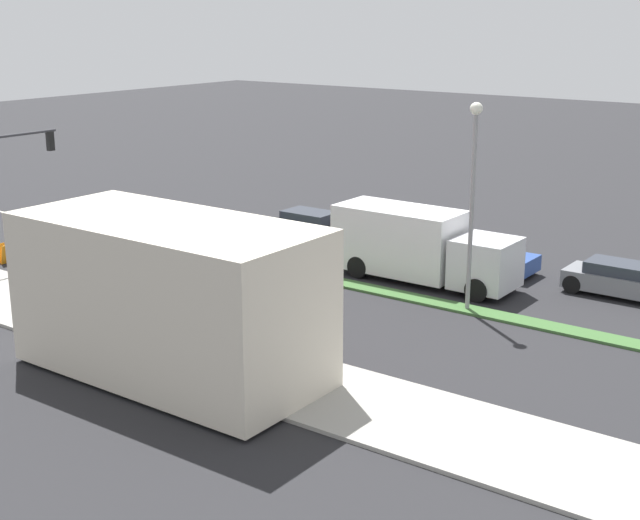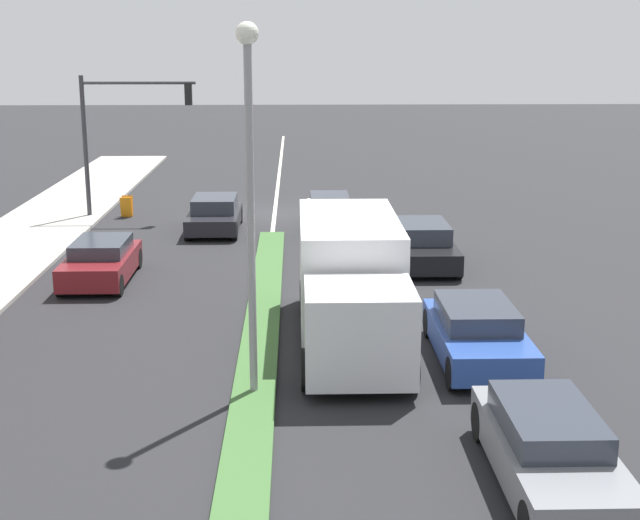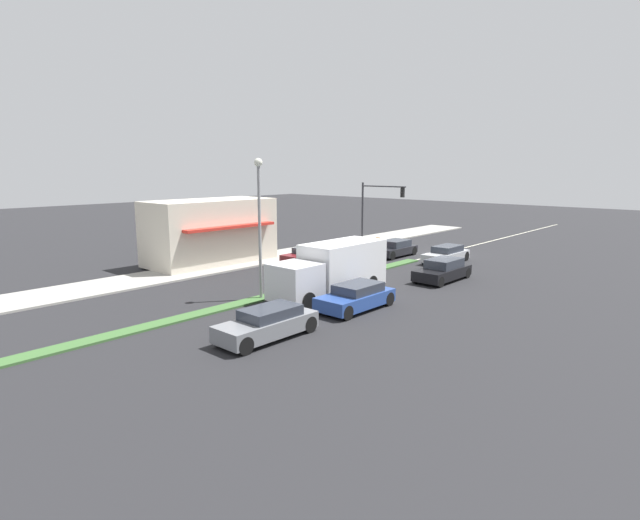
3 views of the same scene
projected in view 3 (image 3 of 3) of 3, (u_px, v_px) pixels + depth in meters
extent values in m
plane|color=#232326|center=(280.00, 294.00, 27.89)|extent=(160.00, 160.00, 0.00)
cube|color=#9E9B93|center=(182.00, 273.00, 33.46)|extent=(4.00, 73.00, 0.12)
cube|color=#3D6633|center=(126.00, 332.00, 21.32)|extent=(0.90, 46.00, 0.10)
cube|color=beige|center=(439.00, 254.00, 41.01)|extent=(0.16, 60.00, 0.01)
cube|color=beige|center=(211.00, 231.00, 36.55)|extent=(4.25, 9.33, 4.60)
cube|color=red|center=(231.00, 227.00, 34.82)|extent=(0.70, 7.47, 0.20)
cylinder|color=#333338|center=(362.00, 214.00, 45.04)|extent=(0.18, 0.18, 5.60)
cylinder|color=#333338|center=(384.00, 186.00, 43.11)|extent=(4.50, 0.12, 0.12)
cube|color=black|center=(403.00, 192.00, 41.90)|extent=(0.28, 0.24, 0.84)
sphere|color=red|center=(403.00, 189.00, 41.95)|extent=(0.18, 0.18, 0.18)
sphere|color=gold|center=(403.00, 192.00, 41.99)|extent=(0.18, 0.18, 0.18)
sphere|color=green|center=(403.00, 195.00, 42.04)|extent=(0.18, 0.18, 0.18)
cylinder|color=gray|center=(260.00, 233.00, 26.25)|extent=(0.16, 0.16, 7.00)
sphere|color=silver|center=(258.00, 162.00, 25.59)|extent=(0.44, 0.44, 0.44)
cylinder|color=#282D42|center=(263.00, 249.00, 40.09)|extent=(0.26, 0.26, 0.89)
cylinder|color=#333338|center=(263.00, 239.00, 39.95)|extent=(0.34, 0.34, 0.66)
sphere|color=tan|center=(263.00, 234.00, 39.87)|extent=(0.22, 0.22, 0.22)
cube|color=orange|center=(377.00, 242.00, 44.76)|extent=(0.45, 0.21, 0.84)
cube|color=orange|center=(375.00, 243.00, 44.53)|extent=(0.45, 0.21, 0.84)
cube|color=silver|center=(295.00, 282.00, 25.52)|extent=(2.28, 2.20, 1.90)
cube|color=white|center=(343.00, 265.00, 28.26)|extent=(2.40, 5.10, 2.60)
cylinder|color=black|center=(308.00, 301.00, 24.80)|extent=(0.28, 0.90, 0.90)
cylinder|color=black|center=(278.00, 294.00, 26.22)|extent=(0.28, 0.90, 0.90)
cylinder|color=black|center=(371.00, 283.00, 28.66)|extent=(0.28, 0.90, 0.90)
cylinder|color=black|center=(342.00, 278.00, 30.09)|extent=(0.28, 0.90, 0.90)
cube|color=slate|center=(267.00, 326.00, 20.54)|extent=(1.71, 4.49, 0.68)
cube|color=#2D333D|center=(271.00, 312.00, 20.61)|extent=(1.46, 2.47, 0.43)
cylinder|color=black|center=(245.00, 346.00, 18.78)|extent=(0.22, 0.72, 0.72)
cylinder|color=black|center=(221.00, 337.00, 19.78)|extent=(0.22, 0.72, 0.72)
cylinder|color=black|center=(310.00, 324.00, 21.37)|extent=(0.22, 0.72, 0.72)
cylinder|color=black|center=(285.00, 317.00, 22.37)|extent=(0.22, 0.72, 0.72)
cube|color=#B7BABF|center=(446.00, 256.00, 37.25)|extent=(1.70, 4.43, 0.60)
cube|color=#2D333D|center=(448.00, 249.00, 37.32)|extent=(1.45, 2.44, 0.46)
cylinder|color=black|center=(443.00, 262.00, 35.51)|extent=(0.22, 0.71, 0.71)
cylinder|color=black|center=(425.00, 260.00, 36.50)|extent=(0.22, 0.71, 0.71)
cylinder|color=black|center=(466.00, 256.00, 38.06)|extent=(0.22, 0.71, 0.71)
cylinder|color=black|center=(448.00, 254.00, 39.05)|extent=(0.22, 0.71, 0.71)
cube|color=black|center=(394.00, 250.00, 39.94)|extent=(1.89, 4.05, 0.58)
cube|color=#2D333D|center=(396.00, 243.00, 39.99)|extent=(1.60, 2.23, 0.52)
cylinder|color=black|center=(392.00, 256.00, 38.27)|extent=(0.22, 0.70, 0.70)
cylinder|color=black|center=(374.00, 253.00, 39.38)|extent=(0.22, 0.70, 0.70)
cylinder|color=black|center=(414.00, 251.00, 40.55)|extent=(0.22, 0.70, 0.70)
cylinder|color=black|center=(396.00, 249.00, 41.67)|extent=(0.22, 0.70, 0.70)
cube|color=maroon|center=(308.00, 257.00, 36.61)|extent=(1.82, 4.01, 0.67)
cube|color=#2D333D|center=(310.00, 250.00, 36.66)|extent=(1.55, 2.21, 0.41)
cylinder|color=black|center=(301.00, 264.00, 34.94)|extent=(0.22, 0.63, 0.63)
cylinder|color=black|center=(284.00, 262.00, 36.01)|extent=(0.22, 0.63, 0.63)
cylinder|color=black|center=(330.00, 258.00, 37.27)|extent=(0.22, 0.63, 0.63)
cylinder|color=black|center=(314.00, 256.00, 38.34)|extent=(0.22, 0.63, 0.63)
cube|color=#284793|center=(355.00, 299.00, 24.85)|extent=(1.89, 4.32, 0.65)
cube|color=#2D333D|center=(358.00, 288.00, 24.91)|extent=(1.60, 2.37, 0.46)
cylinder|color=black|center=(347.00, 313.00, 23.08)|extent=(0.22, 0.71, 0.71)
cylinder|color=black|center=(320.00, 306.00, 24.20)|extent=(0.22, 0.71, 0.71)
cylinder|color=black|center=(389.00, 299.00, 25.56)|extent=(0.22, 0.71, 0.71)
cylinder|color=black|center=(363.00, 293.00, 26.67)|extent=(0.22, 0.71, 0.71)
cube|color=black|center=(442.00, 273.00, 31.26)|extent=(1.85, 4.38, 0.64)
cube|color=#2D333D|center=(444.00, 263.00, 31.32)|extent=(1.57, 2.41, 0.55)
cylinder|color=black|center=(440.00, 282.00, 29.47)|extent=(0.22, 0.67, 0.67)
cylinder|color=black|center=(416.00, 278.00, 30.56)|extent=(0.22, 0.67, 0.67)
cylinder|color=black|center=(467.00, 273.00, 32.03)|extent=(0.22, 0.67, 0.67)
cylinder|color=black|center=(444.00, 269.00, 33.12)|extent=(0.22, 0.67, 0.67)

